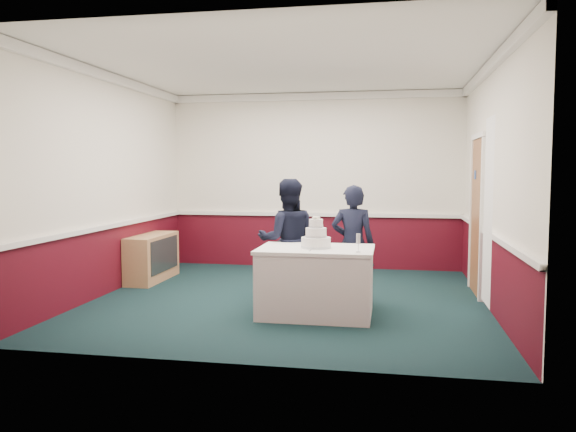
% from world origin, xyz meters
% --- Properties ---
extents(ground, '(5.00, 5.00, 0.00)m').
position_xyz_m(ground, '(0.00, 0.00, 0.00)').
color(ground, '#112A29').
rests_on(ground, ground).
extents(room_shell, '(5.00, 5.00, 3.00)m').
position_xyz_m(room_shell, '(0.08, 0.61, 1.97)').
color(room_shell, white).
rests_on(room_shell, ground).
extents(sideboard, '(0.41, 1.20, 0.70)m').
position_xyz_m(sideboard, '(-2.28, 0.89, 0.35)').
color(sideboard, tan).
rests_on(sideboard, ground).
extents(cake_table, '(1.32, 0.92, 0.79)m').
position_xyz_m(cake_table, '(0.46, -0.73, 0.40)').
color(cake_table, white).
rests_on(cake_table, ground).
extents(wedding_cake, '(0.35, 0.35, 0.36)m').
position_xyz_m(wedding_cake, '(0.46, -0.73, 0.90)').
color(wedding_cake, white).
rests_on(wedding_cake, cake_table).
extents(cake_knife, '(0.02, 0.22, 0.00)m').
position_xyz_m(cake_knife, '(0.43, -0.93, 0.79)').
color(cake_knife, silver).
rests_on(cake_knife, cake_table).
extents(champagne_flute, '(0.05, 0.05, 0.21)m').
position_xyz_m(champagne_flute, '(0.96, -1.01, 0.93)').
color(champagne_flute, silver).
rests_on(champagne_flute, cake_table).
extents(person_man, '(0.88, 0.76, 1.57)m').
position_xyz_m(person_man, '(0.00, -0.07, 0.79)').
color(person_man, black).
rests_on(person_man, ground).
extents(person_woman, '(0.56, 0.38, 1.50)m').
position_xyz_m(person_woman, '(0.84, -0.05, 0.75)').
color(person_woman, black).
rests_on(person_woman, ground).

